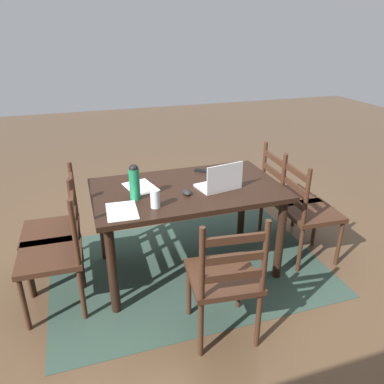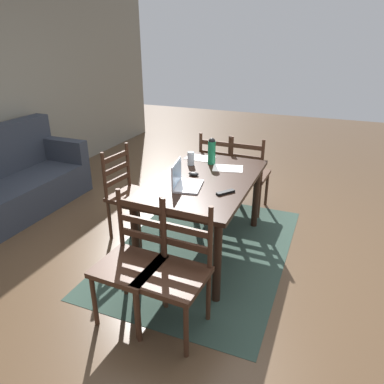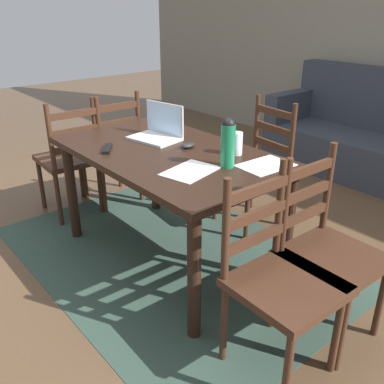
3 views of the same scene
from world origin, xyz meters
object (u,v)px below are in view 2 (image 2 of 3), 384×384
Objects in this scene: chair_right_near at (248,175)px; water_bottle at (212,151)px; tv_remote at (226,192)px; couch at (11,183)px; chair_left_near at (176,273)px; computer_mouse at (194,174)px; dining_table at (204,189)px; chair_right_far at (220,171)px; drinking_glass at (191,158)px; laptop at (183,180)px; chair_far_head at (131,195)px; chair_left_far at (132,262)px.

water_bottle reaches higher than chair_right_near.
couch is at bearing 32.68° from tv_remote.
chair_left_near reaches higher than computer_mouse.
water_bottle reaches higher than computer_mouse.
computer_mouse reaches higher than dining_table.
dining_table is 15.04× the size of computer_mouse.
computer_mouse is at bearing -176.84° from chair_right_far.
drinking_glass is 0.32m from computer_mouse.
computer_mouse is at bearing 1.80° from tv_remote.
laptop is at bearing 156.04° from dining_table.
chair_left_near and chair_right_near have the same top height.
chair_left_near is 1.48m from drinking_glass.
chair_right_near is at bearing -12.43° from laptop.
dining_table is at bearing 170.43° from chair_right_near.
water_bottle is (0.43, -0.73, 0.44)m from chair_far_head.
laptop reaches higher than dining_table.
chair_far_head is 5.59× the size of tv_remote.
chair_right_near reaches higher than tv_remote.
chair_right_near is at bearing 0.09° from chair_left_near.
dining_table is 0.39m from tv_remote.
chair_left_far is at bearing 97.27° from tv_remote.
couch is at bearing 90.75° from dining_table.
chair_far_head is (1.05, 0.99, 0.00)m from chair_left_near.
water_bottle is at bearing -7.56° from computer_mouse.
chair_left_far is 9.50× the size of computer_mouse.
chair_right_far reaches higher than drinking_glass.
chair_right_near reaches higher than computer_mouse.
chair_far_head is 1.00× the size of chair_left_far.
drinking_glass is at bearing 15.76° from laptop.
dining_table is at bearing -110.59° from computer_mouse.
chair_right_far is at bearing 9.18° from water_bottle.
chair_right_far is at bearing 1.94° from computer_mouse.
couch is 5.07× the size of laptop.
couch reaches higher than dining_table.
laptop is at bearing 19.64° from chair_left_near.
couch reaches higher than chair_left_far.
laptop is (-1.28, 0.28, 0.36)m from chair_right_near.
chair_left_far is (0.00, 0.35, 0.00)m from chair_left_near.
chair_far_head is 0.83m from laptop.
water_bottle is 0.78m from tv_remote.
chair_right_far is 3.48× the size of water_bottle.
chair_left_near is at bearing -136.50° from chair_far_head.
laptop reaches higher than chair_left_near.
couch is (1.01, 2.28, -0.11)m from chair_left_far.
tv_remote is (-1.28, -0.46, 0.31)m from chair_right_far.
chair_left_far is at bearing 170.44° from chair_right_near.
chair_left_far is 0.88m from laptop.
chair_right_near reaches higher than dining_table.
chair_left_far reaches higher than drinking_glass.
laptop is 0.58m from drinking_glass.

